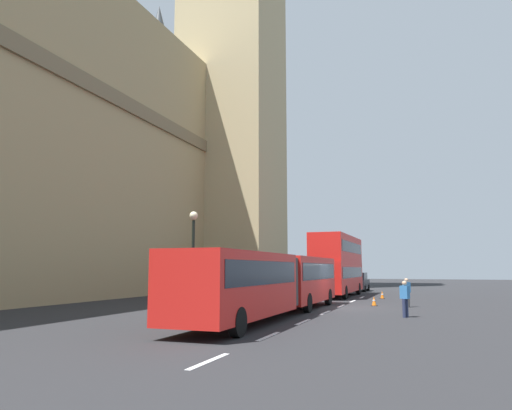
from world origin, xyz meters
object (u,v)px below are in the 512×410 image
sedan_lead (358,282)px  traffic_cone_middle (382,295)px  double_decker_bus (338,263)px  pedestrian_near_cones (405,298)px  articulated_bus (274,279)px  pedestrian_by_kerb (407,291)px  street_lamp (193,253)px  traffic_cone_west (374,301)px

sedan_lead → traffic_cone_middle: 12.02m
double_decker_bus → pedestrian_near_cones: (-15.75, -6.01, -1.80)m
sedan_lead → traffic_cone_middle: size_ratio=7.59×
articulated_bus → sedan_lead: (26.73, -0.23, -0.83)m
articulated_bus → pedestrian_by_kerb: size_ratio=10.74×
traffic_cone_middle → street_lamp: bearing=151.6°
sedan_lead → pedestrian_by_kerb: size_ratio=2.60×
articulated_bus → traffic_cone_west: size_ratio=31.29×
sedan_lead → traffic_cone_west: bearing=-169.1°
sedan_lead → street_lamp: (-26.59, 4.74, 2.14)m
pedestrian_near_cones → traffic_cone_west: bearing=18.1°
traffic_cone_middle → street_lamp: (-15.08, 8.17, 2.77)m
sedan_lead → pedestrian_near_cones: sedan_lead is taller
articulated_bus → sedan_lead: articulated_bus is taller
articulated_bus → sedan_lead: bearing=-0.5°
street_lamp → double_decker_bus: bearing=-14.9°
articulated_bus → traffic_cone_west: 8.94m
sedan_lead → street_lamp: bearing=169.9°
articulated_bus → pedestrian_near_cones: bearing=-77.4°
traffic_cone_west → double_decker_bus: bearing=22.8°
traffic_cone_middle → double_decker_bus: bearing=63.0°
articulated_bus → traffic_cone_middle: size_ratio=31.29×
street_lamp → traffic_cone_west: bearing=-47.0°
double_decker_bus → articulated_bus: bearing=-180.0°
sedan_lead → traffic_cone_middle: sedan_lead is taller
articulated_bus → street_lamp: (0.14, 4.51, 1.31)m
double_decker_bus → pedestrian_by_kerb: size_ratio=6.49×
traffic_cone_middle → street_lamp: size_ratio=0.11×
articulated_bus → traffic_cone_middle: bearing=-13.5°
articulated_bus → pedestrian_near_cones: 6.21m
traffic_cone_west → pedestrian_near_cones: 6.96m
traffic_cone_west → street_lamp: size_ratio=0.11×
double_decker_bus → pedestrian_near_cones: double_decker_bus is taller
street_lamp → pedestrian_near_cones: size_ratio=3.12×
sedan_lead → pedestrian_by_kerb: sedan_lead is taller
articulated_bus → pedestrian_near_cones: size_ratio=10.74×
pedestrian_near_cones → pedestrian_by_kerb: size_ratio=1.00×
traffic_cone_middle → pedestrian_by_kerb: (-7.68, -2.15, 0.63)m
pedestrian_near_cones → articulated_bus: bearing=102.6°
street_lamp → pedestrian_by_kerb: street_lamp is taller
traffic_cone_west → pedestrian_by_kerb: 2.09m
sedan_lead → street_lamp: street_lamp is taller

